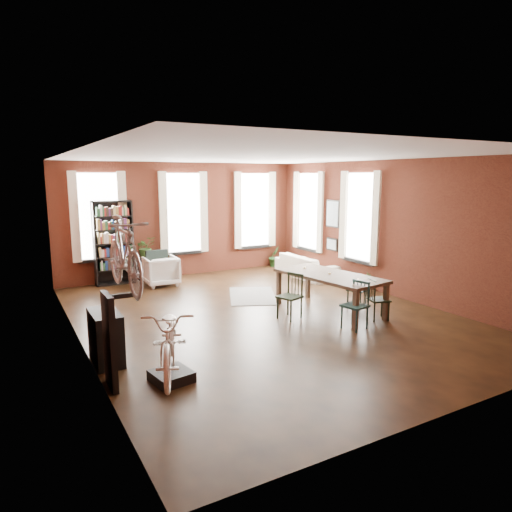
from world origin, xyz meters
TOP-DOWN VIEW (x-y plane):
  - room at (0.25, 0.62)m, footprint 9.00×9.04m
  - dining_table at (1.35, -0.45)m, footprint 1.40×2.49m
  - dining_chair_a at (1.08, -1.56)m, footprint 0.49×0.49m
  - dining_chair_b at (0.37, -0.44)m, footprint 0.53×0.53m
  - dining_chair_c at (1.88, -1.35)m, footprint 0.47×0.47m
  - dining_chair_d at (2.10, -0.49)m, footprint 0.47×0.47m
  - bookshelf at (-2.00, 4.30)m, footprint 1.00×0.32m
  - white_armchair at (-0.98, 3.58)m, footprint 0.84×0.79m
  - cream_sofa at (2.95, 2.60)m, footprint 0.61×2.08m
  - striped_rug at (0.56, 1.44)m, footprint 1.67×1.98m
  - bike_trainer at (-2.64, -2.02)m, footprint 0.58×0.58m
  - bike_wall_rack at (-3.40, -1.80)m, footprint 0.16×0.60m
  - console_table at (-3.28, -0.90)m, footprint 0.40×0.80m
  - plant_stand at (-1.16, 4.30)m, footprint 0.40×0.40m
  - plant_by_sofa at (2.92, 4.29)m, footprint 0.46×0.69m
  - plant_small at (3.37, 0.50)m, footprint 0.36×0.50m
  - bicycle_floor at (-2.64, -2.05)m, footprint 0.95×1.14m
  - bicycle_hung at (-3.15, -1.80)m, footprint 0.47×1.00m
  - plant_on_stand at (-1.16, 4.32)m, footprint 0.63×0.68m

SIDE VIEW (x-z plane):
  - striped_rug at x=0.56m, z-range 0.00..0.01m
  - bike_trainer at x=-2.64m, z-range 0.00..0.15m
  - plant_small at x=3.37m, z-range 0.00..0.16m
  - plant_by_sofa at x=2.92m, z-range 0.00..0.28m
  - plant_stand at x=-1.16m, z-range 0.00..0.64m
  - dining_chair_d at x=2.10m, z-range 0.00..0.78m
  - console_table at x=-3.28m, z-range 0.00..0.80m
  - dining_table at x=1.35m, z-range 0.00..0.80m
  - dining_chair_c at x=1.88m, z-range 0.00..0.81m
  - cream_sofa at x=2.95m, z-range 0.00..0.81m
  - white_armchair at x=-0.98m, z-range 0.00..0.83m
  - dining_chair_a at x=1.08m, z-range 0.00..0.89m
  - dining_chair_b at x=0.37m, z-range 0.00..0.90m
  - bike_wall_rack at x=-3.40m, z-range 0.00..1.30m
  - plant_on_stand at x=-1.16m, z-range 0.64..1.08m
  - bicycle_floor at x=-2.64m, z-range 0.15..2.00m
  - bookshelf at x=-2.00m, z-range 0.00..2.20m
  - bicycle_hung at x=-3.15m, z-range 1.30..2.96m
  - room at x=0.25m, z-range 0.53..3.75m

